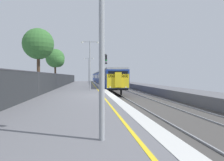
{
  "coord_description": "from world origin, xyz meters",
  "views": [
    {
      "loc": [
        -1.6,
        -17.9,
        1.57
      ],
      "look_at": [
        1.37,
        8.09,
        1.08
      ],
      "focal_mm": 35.06,
      "sensor_mm": 36.0,
      "label": 1
    }
  ],
  "objects_px": {
    "speed_limit_sign": "(101,75)",
    "platform_lamp_near": "(102,4)",
    "signal_gantry": "(102,66)",
    "platform_lamp_mid": "(90,61)",
    "platform_lamp_far": "(89,68)",
    "commuter_train_at_platform": "(101,78)",
    "background_tree_left": "(39,45)",
    "background_tree_centre": "(56,59)"
  },
  "relations": [
    {
      "from": "commuter_train_at_platform",
      "to": "platform_lamp_far",
      "type": "bearing_deg",
      "value": -107.14
    },
    {
      "from": "commuter_train_at_platform",
      "to": "platform_lamp_mid",
      "type": "relative_size",
      "value": 10.98
    },
    {
      "from": "speed_limit_sign",
      "to": "platform_lamp_mid",
      "type": "distance_m",
      "value": 3.81
    },
    {
      "from": "commuter_train_at_platform",
      "to": "speed_limit_sign",
      "type": "relative_size",
      "value": 23.03
    },
    {
      "from": "signal_gantry",
      "to": "platform_lamp_near",
      "type": "xyz_separation_m",
      "value": [
        -1.87,
        -26.9,
        0.28
      ]
    },
    {
      "from": "speed_limit_sign",
      "to": "platform_lamp_far",
      "type": "bearing_deg",
      "value": 94.89
    },
    {
      "from": "signal_gantry",
      "to": "speed_limit_sign",
      "type": "distance_m",
      "value": 3.56
    },
    {
      "from": "platform_lamp_far",
      "to": "background_tree_left",
      "type": "xyz_separation_m",
      "value": [
        -5.95,
        -19.88,
        1.99
      ]
    },
    {
      "from": "platform_lamp_mid",
      "to": "commuter_train_at_platform",
      "type": "bearing_deg",
      "value": 83.92
    },
    {
      "from": "platform_lamp_far",
      "to": "background_tree_centre",
      "type": "bearing_deg",
      "value": -172.86
    },
    {
      "from": "speed_limit_sign",
      "to": "platform_lamp_near",
      "type": "bearing_deg",
      "value": -93.61
    },
    {
      "from": "signal_gantry",
      "to": "commuter_train_at_platform",
      "type": "bearing_deg",
      "value": 86.63
    },
    {
      "from": "platform_lamp_mid",
      "to": "platform_lamp_far",
      "type": "height_order",
      "value": "platform_lamp_mid"
    },
    {
      "from": "signal_gantry",
      "to": "speed_limit_sign",
      "type": "height_order",
      "value": "signal_gantry"
    },
    {
      "from": "speed_limit_sign",
      "to": "platform_lamp_far",
      "type": "xyz_separation_m",
      "value": [
        -1.49,
        17.41,
        1.51
      ]
    },
    {
      "from": "platform_lamp_mid",
      "to": "background_tree_left",
      "type": "distance_m",
      "value": 6.27
    },
    {
      "from": "speed_limit_sign",
      "to": "platform_lamp_mid",
      "type": "height_order",
      "value": "platform_lamp_mid"
    },
    {
      "from": "speed_limit_sign",
      "to": "platform_lamp_near",
      "type": "xyz_separation_m",
      "value": [
        -1.49,
        -23.61,
        1.59
      ]
    },
    {
      "from": "commuter_train_at_platform",
      "to": "platform_lamp_near",
      "type": "relative_size",
      "value": 11.15
    },
    {
      "from": "signal_gantry",
      "to": "background_tree_centre",
      "type": "distance_m",
      "value": 15.93
    },
    {
      "from": "platform_lamp_near",
      "to": "background_tree_centre",
      "type": "bearing_deg",
      "value": 99.42
    },
    {
      "from": "signal_gantry",
      "to": "platform_lamp_mid",
      "type": "height_order",
      "value": "platform_lamp_mid"
    },
    {
      "from": "platform_lamp_mid",
      "to": "background_tree_left",
      "type": "height_order",
      "value": "background_tree_left"
    },
    {
      "from": "platform_lamp_far",
      "to": "commuter_train_at_platform",
      "type": "bearing_deg",
      "value": 72.86
    },
    {
      "from": "signal_gantry",
      "to": "speed_limit_sign",
      "type": "xyz_separation_m",
      "value": [
        -0.38,
        -3.29,
        -1.31
      ]
    },
    {
      "from": "platform_lamp_near",
      "to": "platform_lamp_mid",
      "type": "xyz_separation_m",
      "value": [
        -0.0,
        20.51,
        0.05
      ]
    },
    {
      "from": "background_tree_centre",
      "to": "commuter_train_at_platform",
      "type": "bearing_deg",
      "value": 49.36
    },
    {
      "from": "speed_limit_sign",
      "to": "signal_gantry",
      "type": "bearing_deg",
      "value": 83.47
    },
    {
      "from": "speed_limit_sign",
      "to": "background_tree_centre",
      "type": "height_order",
      "value": "background_tree_centre"
    },
    {
      "from": "platform_lamp_far",
      "to": "platform_lamp_near",
      "type": "bearing_deg",
      "value": -90.0
    },
    {
      "from": "speed_limit_sign",
      "to": "platform_lamp_near",
      "type": "height_order",
      "value": "platform_lamp_near"
    },
    {
      "from": "commuter_train_at_platform",
      "to": "platform_lamp_near",
      "type": "distance_m",
      "value": 51.98
    },
    {
      "from": "signal_gantry",
      "to": "background_tree_left",
      "type": "distance_m",
      "value": 9.95
    },
    {
      "from": "commuter_train_at_platform",
      "to": "platform_lamp_mid",
      "type": "xyz_separation_m",
      "value": [
        -3.34,
        -31.33,
        2.11
      ]
    },
    {
      "from": "speed_limit_sign",
      "to": "background_tree_centre",
      "type": "distance_m",
      "value": 18.78
    },
    {
      "from": "signal_gantry",
      "to": "speed_limit_sign",
      "type": "bearing_deg",
      "value": -96.53
    },
    {
      "from": "background_tree_left",
      "to": "background_tree_centre",
      "type": "relative_size",
      "value": 1.0
    },
    {
      "from": "signal_gantry",
      "to": "background_tree_centre",
      "type": "xyz_separation_m",
      "value": [
        -8.53,
        13.29,
        2.06
      ]
    },
    {
      "from": "commuter_train_at_platform",
      "to": "speed_limit_sign",
      "type": "xyz_separation_m",
      "value": [
        -1.85,
        -28.23,
        0.48
      ]
    },
    {
      "from": "commuter_train_at_platform",
      "to": "platform_lamp_near",
      "type": "bearing_deg",
      "value": -93.68
    },
    {
      "from": "speed_limit_sign",
      "to": "background_tree_left",
      "type": "xyz_separation_m",
      "value": [
        -7.44,
        -2.47,
        3.5
      ]
    },
    {
      "from": "commuter_train_at_platform",
      "to": "speed_limit_sign",
      "type": "bearing_deg",
      "value": -93.74
    }
  ]
}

